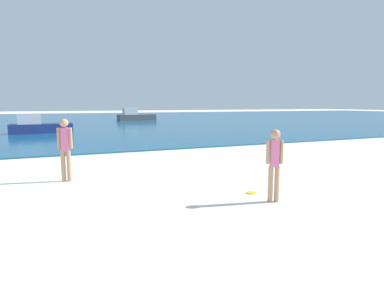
{
  "coord_description": "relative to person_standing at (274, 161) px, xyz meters",
  "views": [
    {
      "loc": [
        -2.37,
        -0.26,
        2.06
      ],
      "look_at": [
        0.48,
        6.81,
        1.07
      ],
      "focal_mm": 28.74,
      "sensor_mm": 36.0,
      "label": 1
    }
  ],
  "objects": [
    {
      "name": "water",
      "position": [
        -1.59,
        37.88,
        -0.85
      ],
      "size": [
        160.0,
        60.0,
        0.06
      ],
      "primitive_type": "cube",
      "color": "#14567F",
      "rests_on": "ground"
    },
    {
      "name": "person_standing",
      "position": [
        0.0,
        0.0,
        0.0
      ],
      "size": [
        0.33,
        0.21,
        1.55
      ],
      "rotation": [
        0.0,
        0.0,
        2.73
      ],
      "color": "tan",
      "rests_on": "ground"
    },
    {
      "name": "frisbee",
      "position": [
        -0.08,
        0.7,
        -0.87
      ],
      "size": [
        0.22,
        0.22,
        0.03
      ],
      "primitive_type": "cylinder",
      "color": "yellow",
      "rests_on": "ground"
    },
    {
      "name": "person_distant",
      "position": [
        -4.07,
        3.54,
        0.08
      ],
      "size": [
        0.38,
        0.22,
        1.69
      ],
      "rotation": [
        0.0,
        0.0,
        6.07
      ],
      "color": "tan",
      "rests_on": "ground"
    },
    {
      "name": "boat_near",
      "position": [
        -5.88,
        18.58,
        -0.35
      ],
      "size": [
        4.12,
        1.71,
        1.36
      ],
      "rotation": [
        0.0,
        0.0,
        0.11
      ],
      "color": "navy",
      "rests_on": "water"
    },
    {
      "name": "boat_far",
      "position": [
        3.77,
        32.67,
        -0.28
      ],
      "size": [
        4.74,
        1.99,
        1.56
      ],
      "rotation": [
        0.0,
        0.0,
        0.12
      ],
      "color": "#4C4C51",
      "rests_on": "water"
    }
  ]
}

